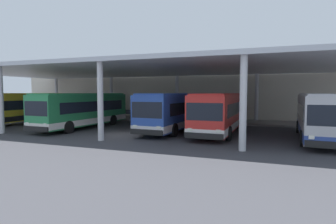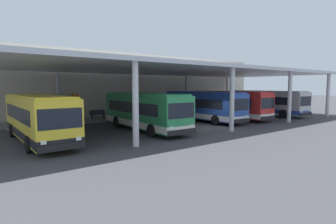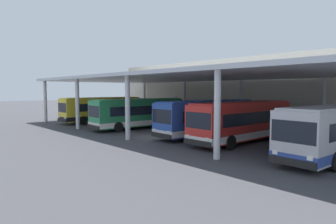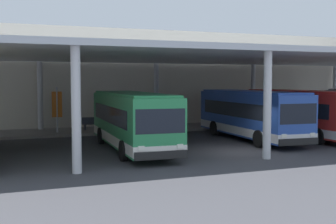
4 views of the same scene
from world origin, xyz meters
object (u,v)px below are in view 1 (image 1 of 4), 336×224
Objects in this scene: bus_middle_bay at (175,111)px; bus_far_bay at (220,112)px; bench_waiting at (130,113)px; banner_sign at (107,103)px; bus_nearest_bay at (19,108)px; bus_departing at (320,116)px; bus_second_bay at (83,110)px.

bus_middle_bay is 1.01× the size of bus_far_bay.
banner_sign is (-2.80, -0.88, 1.32)m from bench_waiting.
bus_nearest_bay is 9.65m from banner_sign.
bus_departing is at bearing -4.87° from bus_far_bay.
bus_far_bay and bus_departing have the same top height.
bus_second_bay is at bearing -88.80° from bench_waiting.
banner_sign is (5.31, 8.05, 0.32)m from bus_nearest_bay.
bus_middle_bay is 13.37m from banner_sign.
banner_sign reaches higher than bus_middle_bay.
bench_waiting is 3.22m from banner_sign.
bus_far_bay reaches higher than bench_waiting.
bus_far_bay is at bearing -33.20° from bench_waiting.
bus_far_bay is 16.91m from banner_sign.
bus_nearest_bay is 12.11m from bench_waiting.
bus_middle_bay and bus_departing have the same top height.
bus_second_bay reaches higher than bench_waiting.
bus_middle_bay reaches higher than bench_waiting.
bus_middle_bay is (16.70, 1.05, 0.00)m from bus_nearest_bay.
bus_second_bay is at bearing -70.25° from banner_sign.
bus_second_bay is at bearing -175.01° from bus_far_bay.
bus_nearest_bay is 0.99× the size of bus_departing.
bus_second_bay is at bearing -178.58° from bus_departing.
bus_nearest_bay is at bearing -177.83° from bus_far_bay.
bench_waiting is (-8.59, 7.88, -0.99)m from bus_middle_bay.
bus_nearest_bay is 5.86× the size of bench_waiting.
bus_nearest_bay is 1.00× the size of bus_far_bay.
bench_waiting is (-19.43, 8.75, -0.99)m from bus_departing.
bus_second_bay is 1.00× the size of bus_departing.
bus_middle_bay and bus_far_bay have the same top height.
bench_waiting is (8.12, 8.93, -0.99)m from bus_nearest_bay.
bus_departing is at bearing -19.49° from banner_sign.
bus_nearest_bay is 0.99× the size of bus_second_bay.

